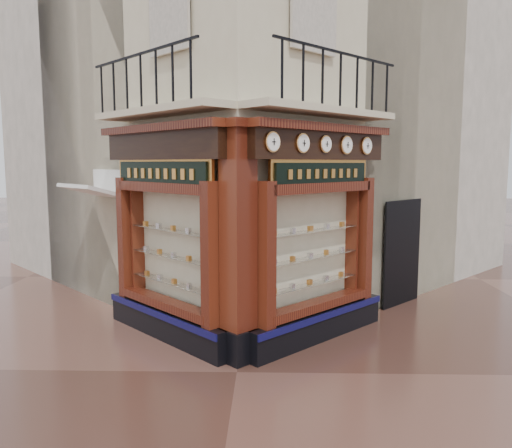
{
  "coord_description": "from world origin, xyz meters",
  "views": [
    {
      "loc": [
        0.49,
        -7.53,
        3.28
      ],
      "look_at": [
        0.25,
        2.0,
        2.12
      ],
      "focal_mm": 35.0,
      "sensor_mm": 36.0,
      "label": 1
    }
  ],
  "objects_px": {
    "clock_d": "(346,145)",
    "awning": "(97,313)",
    "corner_pilaster": "(238,246)",
    "clock_c": "(326,144)",
    "clock_b": "(303,143)",
    "clock_a": "(272,142)",
    "clock_e": "(366,146)",
    "signboard_right": "(322,174)",
    "signboard_left": "(161,173)"
  },
  "relations": [
    {
      "from": "clock_b",
      "to": "signboard_right",
      "type": "height_order",
      "value": "clock_b"
    },
    {
      "from": "clock_a",
      "to": "signboard_left",
      "type": "distance_m",
      "value": 2.34
    },
    {
      "from": "clock_a",
      "to": "clock_e",
      "type": "xyz_separation_m",
      "value": [
        1.83,
        1.83,
        0.0
      ]
    },
    {
      "from": "corner_pilaster",
      "to": "awning",
      "type": "relative_size",
      "value": 2.58
    },
    {
      "from": "clock_e",
      "to": "signboard_right",
      "type": "relative_size",
      "value": 0.17
    },
    {
      "from": "corner_pilaster",
      "to": "clock_a",
      "type": "distance_m",
      "value": 1.76
    },
    {
      "from": "corner_pilaster",
      "to": "clock_c",
      "type": "xyz_separation_m",
      "value": [
        1.5,
        0.89,
        1.67
      ]
    },
    {
      "from": "corner_pilaster",
      "to": "clock_a",
      "type": "xyz_separation_m",
      "value": [
        0.55,
        -0.05,
        1.67
      ]
    },
    {
      "from": "clock_b",
      "to": "signboard_right",
      "type": "xyz_separation_m",
      "value": [
        0.4,
        0.55,
        -0.52
      ]
    },
    {
      "from": "clock_a",
      "to": "clock_b",
      "type": "xyz_separation_m",
      "value": [
        0.51,
        0.51,
        0.0
      ]
    },
    {
      "from": "corner_pilaster",
      "to": "clock_d",
      "type": "bearing_deg",
      "value": -10.51
    },
    {
      "from": "corner_pilaster",
      "to": "signboard_right",
      "type": "height_order",
      "value": "corner_pilaster"
    },
    {
      "from": "clock_d",
      "to": "awning",
      "type": "xyz_separation_m",
      "value": [
        -5.24,
        1.27,
        -3.62
      ]
    },
    {
      "from": "corner_pilaster",
      "to": "clock_b",
      "type": "distance_m",
      "value": 2.04
    },
    {
      "from": "clock_b",
      "to": "clock_c",
      "type": "height_order",
      "value": "clock_b"
    },
    {
      "from": "signboard_left",
      "to": "corner_pilaster",
      "type": "bearing_deg",
      "value": -169.75
    },
    {
      "from": "clock_d",
      "to": "awning",
      "type": "relative_size",
      "value": 0.22
    },
    {
      "from": "clock_a",
      "to": "signboard_left",
      "type": "bearing_deg",
      "value": 107.15
    },
    {
      "from": "clock_a",
      "to": "clock_d",
      "type": "height_order",
      "value": "clock_d"
    },
    {
      "from": "clock_c",
      "to": "corner_pilaster",
      "type": "bearing_deg",
      "value": 165.81
    },
    {
      "from": "clock_c",
      "to": "awning",
      "type": "bearing_deg",
      "value": 115.44
    },
    {
      "from": "clock_d",
      "to": "clock_a",
      "type": "bearing_deg",
      "value": -180.0
    },
    {
      "from": "clock_b",
      "to": "clock_d",
      "type": "relative_size",
      "value": 0.97
    },
    {
      "from": "clock_e",
      "to": "awning",
      "type": "height_order",
      "value": "clock_e"
    },
    {
      "from": "clock_d",
      "to": "signboard_right",
      "type": "relative_size",
      "value": 0.18
    },
    {
      "from": "clock_e",
      "to": "signboard_right",
      "type": "xyz_separation_m",
      "value": [
        -0.93,
        -0.77,
        -0.52
      ]
    },
    {
      "from": "clock_c",
      "to": "signboard_left",
      "type": "relative_size",
      "value": 0.14
    },
    {
      "from": "signboard_left",
      "to": "clock_e",
      "type": "bearing_deg",
      "value": -123.7
    },
    {
      "from": "clock_c",
      "to": "clock_e",
      "type": "distance_m",
      "value": 1.26
    },
    {
      "from": "corner_pilaster",
      "to": "signboard_left",
      "type": "distance_m",
      "value": 2.12
    },
    {
      "from": "clock_c",
      "to": "signboard_left",
      "type": "xyz_separation_m",
      "value": [
        -2.96,
        0.12,
        -0.52
      ]
    },
    {
      "from": "clock_c",
      "to": "signboard_right",
      "type": "distance_m",
      "value": 0.54
    },
    {
      "from": "clock_b",
      "to": "awning",
      "type": "height_order",
      "value": "clock_b"
    },
    {
      "from": "clock_a",
      "to": "clock_e",
      "type": "height_order",
      "value": "clock_e"
    },
    {
      "from": "clock_d",
      "to": "signboard_left",
      "type": "bearing_deg",
      "value": 140.26
    },
    {
      "from": "clock_c",
      "to": "signboard_left",
      "type": "bearing_deg",
      "value": 132.65
    },
    {
      "from": "clock_e",
      "to": "signboard_right",
      "type": "distance_m",
      "value": 1.31
    },
    {
      "from": "signboard_left",
      "to": "signboard_right",
      "type": "xyz_separation_m",
      "value": [
        2.92,
        -0.0,
        0.0
      ]
    },
    {
      "from": "clock_e",
      "to": "signboard_left",
      "type": "bearing_deg",
      "value": 146.3
    },
    {
      "from": "clock_a",
      "to": "clock_c",
      "type": "distance_m",
      "value": 1.33
    },
    {
      "from": "clock_e",
      "to": "awning",
      "type": "distance_m",
      "value": 6.79
    },
    {
      "from": "corner_pilaster",
      "to": "clock_c",
      "type": "distance_m",
      "value": 2.42
    },
    {
      "from": "clock_d",
      "to": "awning",
      "type": "distance_m",
      "value": 6.49
    },
    {
      "from": "clock_a",
      "to": "clock_b",
      "type": "height_order",
      "value": "clock_b"
    },
    {
      "from": "clock_a",
      "to": "signboard_left",
      "type": "xyz_separation_m",
      "value": [
        -2.01,
        1.06,
        -0.52
      ]
    },
    {
      "from": "clock_b",
      "to": "clock_c",
      "type": "xyz_separation_m",
      "value": [
        0.43,
        0.43,
        -0.0
      ]
    },
    {
      "from": "clock_d",
      "to": "clock_c",
      "type": "bearing_deg",
      "value": -180.0
    },
    {
      "from": "clock_a",
      "to": "clock_c",
      "type": "bearing_deg",
      "value": 0.0
    },
    {
      "from": "clock_b",
      "to": "clock_d",
      "type": "bearing_deg",
      "value": 0.0
    },
    {
      "from": "signboard_left",
      "to": "signboard_right",
      "type": "height_order",
      "value": "signboard_left"
    }
  ]
}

